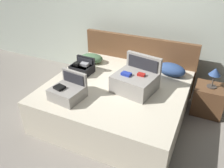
{
  "coord_description": "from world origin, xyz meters",
  "views": [
    {
      "loc": [
        1.12,
        -2.16,
        2.2
      ],
      "look_at": [
        0.0,
        0.26,
        0.62
      ],
      "focal_mm": 36.7,
      "sensor_mm": 36.0,
      "label": 1
    }
  ],
  "objects_px": {
    "table_lamp": "(215,73)",
    "pillow_center_head": "(92,58)",
    "hard_case_medium": "(68,91)",
    "nightstand": "(208,100)",
    "hard_case_large": "(135,80)",
    "hard_case_small": "(82,68)",
    "bed": "(116,101)",
    "pillow_near_headboard": "(171,69)"
  },
  "relations": [
    {
      "from": "pillow_center_head",
      "to": "nightstand",
      "type": "relative_size",
      "value": 0.86
    },
    {
      "from": "pillow_center_head",
      "to": "table_lamp",
      "type": "bearing_deg",
      "value": 3.68
    },
    {
      "from": "nightstand",
      "to": "table_lamp",
      "type": "relative_size",
      "value": 1.47
    },
    {
      "from": "pillow_near_headboard",
      "to": "table_lamp",
      "type": "relative_size",
      "value": 1.44
    },
    {
      "from": "hard_case_large",
      "to": "hard_case_small",
      "type": "height_order",
      "value": "hard_case_large"
    },
    {
      "from": "pillow_center_head",
      "to": "hard_case_medium",
      "type": "bearing_deg",
      "value": -76.76
    },
    {
      "from": "pillow_center_head",
      "to": "hard_case_small",
      "type": "bearing_deg",
      "value": -82.43
    },
    {
      "from": "hard_case_medium",
      "to": "pillow_center_head",
      "type": "xyz_separation_m",
      "value": [
        -0.26,
        1.09,
        -0.02
      ]
    },
    {
      "from": "hard_case_large",
      "to": "nightstand",
      "type": "height_order",
      "value": "hard_case_large"
    },
    {
      "from": "table_lamp",
      "to": "pillow_center_head",
      "type": "bearing_deg",
      "value": -176.32
    },
    {
      "from": "hard_case_medium",
      "to": "hard_case_small",
      "type": "relative_size",
      "value": 1.27
    },
    {
      "from": "bed",
      "to": "pillow_near_headboard",
      "type": "bearing_deg",
      "value": 45.77
    },
    {
      "from": "pillow_near_headboard",
      "to": "table_lamp",
      "type": "height_order",
      "value": "table_lamp"
    },
    {
      "from": "hard_case_large",
      "to": "hard_case_medium",
      "type": "xyz_separation_m",
      "value": [
        -0.72,
        -0.56,
        -0.04
      ]
    },
    {
      "from": "hard_case_large",
      "to": "table_lamp",
      "type": "height_order",
      "value": "hard_case_large"
    },
    {
      "from": "nightstand",
      "to": "hard_case_small",
      "type": "bearing_deg",
      "value": -164.57
    },
    {
      "from": "hard_case_large",
      "to": "pillow_center_head",
      "type": "xyz_separation_m",
      "value": [
        -0.97,
        0.52,
        -0.07
      ]
    },
    {
      "from": "pillow_near_headboard",
      "to": "hard_case_small",
      "type": "bearing_deg",
      "value": -158.25
    },
    {
      "from": "hard_case_large",
      "to": "pillow_center_head",
      "type": "distance_m",
      "value": 1.11
    },
    {
      "from": "nightstand",
      "to": "hard_case_large",
      "type": "bearing_deg",
      "value": -146.11
    },
    {
      "from": "pillow_near_headboard",
      "to": "nightstand",
      "type": "relative_size",
      "value": 0.98
    },
    {
      "from": "hard_case_large",
      "to": "hard_case_medium",
      "type": "distance_m",
      "value": 0.91
    },
    {
      "from": "hard_case_medium",
      "to": "hard_case_small",
      "type": "xyz_separation_m",
      "value": [
        -0.2,
        0.69,
        -0.02
      ]
    },
    {
      "from": "pillow_near_headboard",
      "to": "nightstand",
      "type": "xyz_separation_m",
      "value": [
        0.61,
        0.01,
        -0.39
      ]
    },
    {
      "from": "bed",
      "to": "pillow_center_head",
      "type": "relative_size",
      "value": 4.98
    },
    {
      "from": "hard_case_small",
      "to": "pillow_near_headboard",
      "type": "bearing_deg",
      "value": 24.81
    },
    {
      "from": "hard_case_medium",
      "to": "pillow_near_headboard",
      "type": "distance_m",
      "value": 1.61
    },
    {
      "from": "pillow_near_headboard",
      "to": "hard_case_medium",
      "type": "bearing_deg",
      "value": -131.82
    },
    {
      "from": "bed",
      "to": "hard_case_medium",
      "type": "xyz_separation_m",
      "value": [
        -0.44,
        -0.55,
        0.36
      ]
    },
    {
      "from": "pillow_near_headboard",
      "to": "bed",
      "type": "bearing_deg",
      "value": -134.23
    },
    {
      "from": "hard_case_large",
      "to": "table_lamp",
      "type": "relative_size",
      "value": 1.96
    },
    {
      "from": "hard_case_medium",
      "to": "pillow_center_head",
      "type": "distance_m",
      "value": 1.12
    },
    {
      "from": "bed",
      "to": "hard_case_small",
      "type": "xyz_separation_m",
      "value": [
        -0.64,
        0.14,
        0.35
      ]
    },
    {
      "from": "hard_case_small",
      "to": "nightstand",
      "type": "bearing_deg",
      "value": 18.48
    },
    {
      "from": "hard_case_small",
      "to": "table_lamp",
      "type": "xyz_separation_m",
      "value": [
        1.89,
        0.52,
        0.08
      ]
    },
    {
      "from": "bed",
      "to": "pillow_near_headboard",
      "type": "distance_m",
      "value": 0.97
    },
    {
      "from": "bed",
      "to": "hard_case_medium",
      "type": "relative_size",
      "value": 4.58
    },
    {
      "from": "pillow_near_headboard",
      "to": "table_lamp",
      "type": "xyz_separation_m",
      "value": [
        0.61,
        0.01,
        0.07
      ]
    },
    {
      "from": "hard_case_medium",
      "to": "nightstand",
      "type": "relative_size",
      "value": 0.93
    },
    {
      "from": "hard_case_medium",
      "to": "nightstand",
      "type": "bearing_deg",
      "value": 42.2
    },
    {
      "from": "hard_case_medium",
      "to": "pillow_center_head",
      "type": "bearing_deg",
      "value": 109.76
    },
    {
      "from": "bed",
      "to": "nightstand",
      "type": "xyz_separation_m",
      "value": [
        1.25,
        0.66,
        -0.03
      ]
    }
  ]
}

